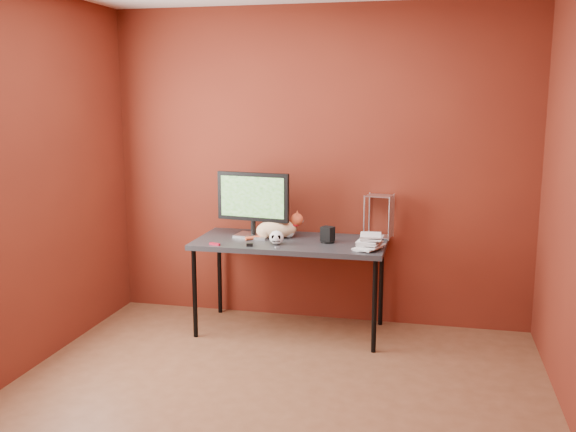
% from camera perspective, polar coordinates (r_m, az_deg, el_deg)
% --- Properties ---
extents(room, '(3.52, 3.52, 2.61)m').
position_cam_1_polar(room, '(3.61, -2.20, 3.79)').
color(room, brown).
rests_on(room, ground).
extents(desk, '(1.50, 0.70, 0.75)m').
position_cam_1_polar(desk, '(5.09, 0.21, -2.74)').
color(desk, black).
rests_on(desk, ground).
extents(monitor, '(0.61, 0.23, 0.53)m').
position_cam_1_polar(monitor, '(5.15, -3.13, 1.31)').
color(monitor, silver).
rests_on(monitor, desk).
extents(cat, '(0.43, 0.28, 0.22)m').
position_cam_1_polar(cat, '(5.15, -0.94, -1.12)').
color(cat, '#C57B29').
rests_on(cat, desk).
extents(skull_mug, '(0.11, 0.11, 0.11)m').
position_cam_1_polar(skull_mug, '(4.92, -1.03, -1.92)').
color(skull_mug, silver).
rests_on(skull_mug, desk).
extents(speaker, '(0.11, 0.11, 0.13)m').
position_cam_1_polar(speaker, '(5.00, 3.54, -1.71)').
color(speaker, black).
rests_on(speaker, desk).
extents(book_stack, '(0.23, 0.25, 1.24)m').
position_cam_1_polar(book_stack, '(4.75, 6.60, 4.46)').
color(book_stack, beige).
rests_on(book_stack, desk).
extents(wire_rack, '(0.23, 0.19, 0.35)m').
position_cam_1_polar(wire_rack, '(5.20, 8.09, -0.01)').
color(wire_rack, silver).
rests_on(wire_rack, desk).
extents(pocket_knife, '(0.09, 0.05, 0.02)m').
position_cam_1_polar(pocket_knife, '(4.94, -6.53, -2.49)').
color(pocket_knife, maroon).
rests_on(pocket_knife, desk).
extents(black_gadget, '(0.05, 0.04, 0.02)m').
position_cam_1_polar(black_gadget, '(4.88, -3.43, -2.58)').
color(black_gadget, black).
rests_on(black_gadget, desk).
extents(washer, '(0.04, 0.04, 0.00)m').
position_cam_1_polar(washer, '(4.85, -0.99, -2.77)').
color(washer, silver).
rests_on(washer, desk).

